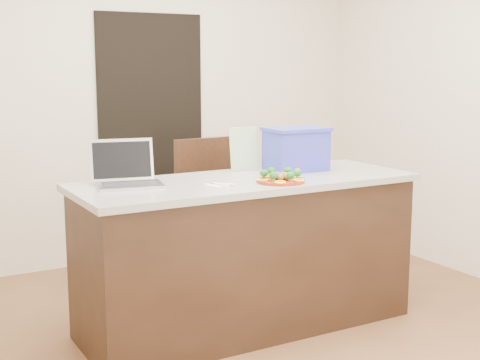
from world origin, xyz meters
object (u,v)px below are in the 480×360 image
island (247,253)px  laptop (126,173)px  napkin (219,185)px  chair (212,204)px  blue_box (296,149)px  yogurt_bottle (298,173)px  plate (281,180)px

island → laptop: laptop is taller
napkin → laptop: laptop is taller
napkin → chair: size_ratio=0.12×
island → chair: chair is taller
napkin → blue_box: 0.73m
yogurt_bottle → plate: bearing=-156.4°
laptop → blue_box: 1.14m
laptop → plate: bearing=-11.7°
plate → blue_box: (0.33, 0.33, 0.13)m
chair → yogurt_bottle: bearing=-88.6°
plate → napkin: (-0.35, 0.09, -0.01)m
plate → napkin: bearing=164.9°
napkin → blue_box: bearing=19.1°
plate → blue_box: blue_box is taller
island → yogurt_bottle: size_ratio=29.84×
island → yogurt_bottle: bearing=-25.5°
island → napkin: 0.53m
plate → blue_box: 0.48m
yogurt_bottle → blue_box: 0.32m
yogurt_bottle → laptop: bearing=164.1°
laptop → blue_box: (1.13, -0.02, 0.07)m
island → napkin: size_ratio=15.64×
napkin → chair: 1.03m
island → blue_box: size_ratio=5.30×
laptop → yogurt_bottle: bearing=-4.1°
island → chair: (0.17, 0.79, 0.15)m
plate → napkin: plate is taller
plate → blue_box: size_ratio=0.72×
yogurt_bottle → laptop: size_ratio=0.17×
plate → yogurt_bottle: (0.17, 0.07, 0.02)m
plate → laptop: (-0.81, 0.35, 0.06)m
island → yogurt_bottle: yogurt_bottle is taller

